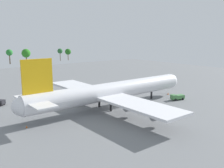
{
  "coord_description": "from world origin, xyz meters",
  "views": [
    {
      "loc": [
        -49.59,
        -62.29,
        22.98
      ],
      "look_at": [
        0.0,
        0.0,
        7.77
      ],
      "focal_mm": 40.21,
      "sensor_mm": 36.0,
      "label": 1
    }
  ],
  "objects_px": {
    "cargo_airplane": "(111,91)",
    "catering_truck": "(177,97)",
    "safety_cone_nose": "(168,94)",
    "safety_cone_tail": "(27,127)"
  },
  "relations": [
    {
      "from": "cargo_airplane",
      "to": "catering_truck",
      "type": "bearing_deg",
      "value": -16.18
    },
    {
      "from": "cargo_airplane",
      "to": "safety_cone_nose",
      "type": "height_order",
      "value": "cargo_airplane"
    },
    {
      "from": "cargo_airplane",
      "to": "safety_cone_tail",
      "type": "bearing_deg",
      "value": -177.38
    },
    {
      "from": "safety_cone_tail",
      "to": "safety_cone_nose",
      "type": "bearing_deg",
      "value": 1.48
    },
    {
      "from": "catering_truck",
      "to": "safety_cone_nose",
      "type": "distance_m",
      "value": 8.6
    },
    {
      "from": "cargo_airplane",
      "to": "safety_cone_nose",
      "type": "xyz_separation_m",
      "value": [
        29.38,
        0.19,
        -4.97
      ]
    },
    {
      "from": "cargo_airplane",
      "to": "catering_truck",
      "type": "distance_m",
      "value": 26.65
    },
    {
      "from": "cargo_airplane",
      "to": "catering_truck",
      "type": "xyz_separation_m",
      "value": [
        25.27,
        -7.33,
        -4.28
      ]
    },
    {
      "from": "safety_cone_nose",
      "to": "safety_cone_tail",
      "type": "relative_size",
      "value": 1.31
    },
    {
      "from": "cargo_airplane",
      "to": "safety_cone_tail",
      "type": "relative_size",
      "value": 106.54
    }
  ]
}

